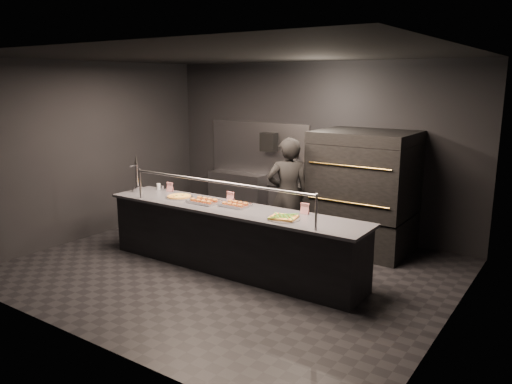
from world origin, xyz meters
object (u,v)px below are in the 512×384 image
slider_tray_a (204,201)px  fire_extinguisher (294,171)px  towel_dispenser (269,142)px  trash_bin (292,208)px  service_counter (231,238)px  beer_tap (137,181)px  prep_shelf (237,195)px  worker (288,195)px  slider_tray_b (235,204)px  round_pizza (179,197)px  square_pizza (284,218)px  pizza_oven (363,191)px

slider_tray_a → fire_extinguisher: bearing=86.4°
towel_dispenser → trash_bin: 1.32m
service_counter → beer_tap: bearing=-179.4°
prep_shelf → worker: bearing=-32.4°
fire_extinguisher → trash_bin: size_ratio=0.60×
slider_tray_b → slider_tray_a: bearing=-169.3°
beer_tap → round_pizza: (0.85, 0.07, -0.16)m
slider_tray_b → trash_bin: bearing=97.0°
service_counter → beer_tap: (-1.88, -0.02, 0.63)m
towel_dispenser → slider_tray_a: 2.49m
fire_extinguisher → towel_dispenser: bearing=-179.0°
prep_shelf → slider_tray_b: slider_tray_b is taller
square_pizza → beer_tap: bearing=178.3°
towel_dispenser → slider_tray_a: towel_dispenser is taller
fire_extinguisher → pizza_oven: bearing=-17.9°
service_counter → round_pizza: (-1.03, 0.05, 0.47)m
prep_shelf → towel_dispenser: size_ratio=3.43×
pizza_oven → square_pizza: (-0.27, -2.00, -0.03)m
fire_extinguisher → prep_shelf: bearing=-176.3°
round_pizza → worker: 1.69m
service_counter → slider_tray_a: service_counter is taller
beer_tap → trash_bin: 2.81m
fire_extinguisher → slider_tray_b: bearing=-81.4°
slider_tray_a → slider_tray_b: bearing=10.7°
beer_tap → slider_tray_a: beer_tap is taller
pizza_oven → service_counter: bearing=-122.3°
beer_tap → slider_tray_b: (1.88, 0.12, -0.15)m
beer_tap → trash_bin: (1.62, 2.20, -0.67)m
towel_dispenser → worker: (1.16, -1.25, -0.64)m
slider_tray_b → round_pizza: bearing=-177.1°
towel_dispenser → slider_tray_a: (0.40, -2.39, -0.60)m
prep_shelf → slider_tray_b: (1.60, -2.22, 0.49)m
service_counter → pizza_oven: (1.20, 1.90, 0.50)m
beer_tap → worker: size_ratio=0.33×
pizza_oven → trash_bin: size_ratio=2.27×
pizza_oven → worker: pizza_oven is taller
round_pizza → square_pizza: bearing=-4.3°
beer_tap → slider_tray_b: size_ratio=1.49×
prep_shelf → round_pizza: bearing=-75.9°
square_pizza → worker: worker is taller
trash_bin → prep_shelf: bearing=174.1°
trash_bin → round_pizza: bearing=-109.9°
prep_shelf → slider_tray_a: (1.10, -2.32, 0.50)m
slider_tray_a → trash_bin: bearing=83.6°
towel_dispenser → round_pizza: bearing=-93.1°
pizza_oven → prep_shelf: bearing=171.5°
fire_extinguisher → trash_bin: (0.10, -0.22, -0.64)m
prep_shelf → trash_bin: 1.35m
fire_extinguisher → square_pizza: size_ratio=1.19×
towel_dispenser → worker: bearing=-47.1°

